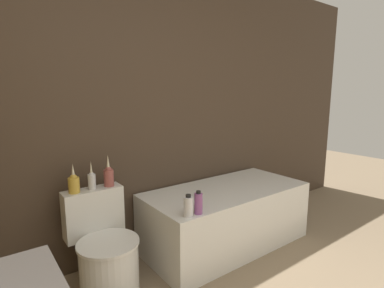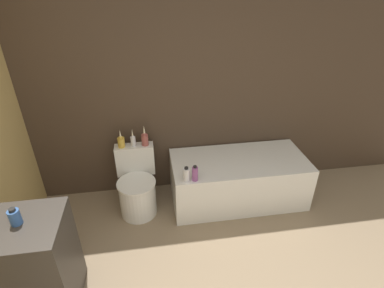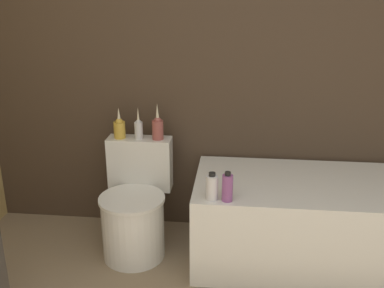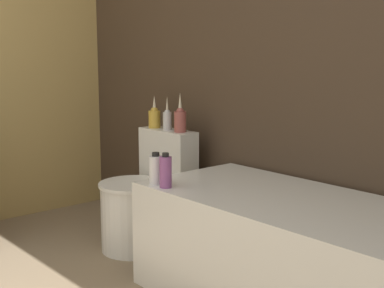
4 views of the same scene
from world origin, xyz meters
TOP-DOWN VIEW (x-y plane):
  - wall_back_tiled at (0.00, 2.39)m, footprint 6.40×0.06m
  - bathtub at (0.77, 1.97)m, footprint 1.56×0.73m
  - toilet at (-0.41, 1.96)m, footprint 0.43×0.57m
  - vase_gold at (-0.54, 2.16)m, footprint 0.08×0.08m
  - vase_silver at (-0.41, 2.17)m, footprint 0.06×0.06m
  - vase_bronze at (-0.28, 2.17)m, footprint 0.08×0.08m
  - shampoo_bottle_tall at (0.12, 1.67)m, footprint 0.07×0.07m
  - shampoo_bottle_short at (0.20, 1.67)m, footprint 0.06×0.06m

SIDE VIEW (x-z plane):
  - bathtub at x=0.77m, z-range 0.00..0.56m
  - toilet at x=-0.41m, z-range -0.07..0.67m
  - shampoo_bottle_tall at x=0.12m, z-range 0.55..0.72m
  - shampoo_bottle_short at x=0.20m, z-range 0.55..0.73m
  - vase_silver at x=-0.41m, z-range 0.70..0.91m
  - vase_gold at x=-0.54m, z-range 0.70..0.91m
  - vase_bronze at x=-0.28m, z-range 0.69..0.94m
  - wall_back_tiled at x=0.00m, z-range 0.00..2.60m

